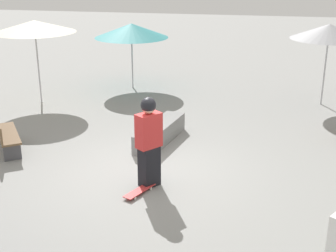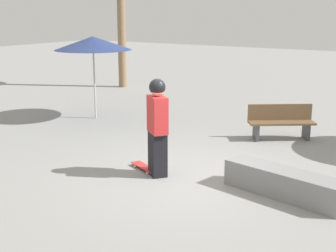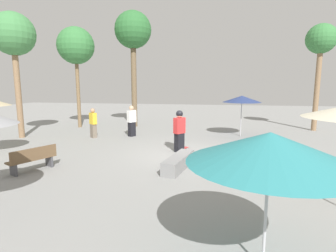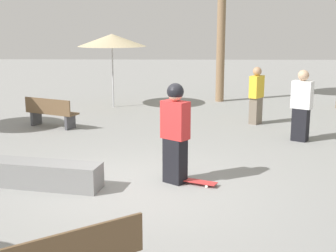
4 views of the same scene
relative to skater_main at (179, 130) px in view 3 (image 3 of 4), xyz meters
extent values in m
plane|color=gray|center=(0.49, 0.19, -1.01)|extent=(60.00, 60.00, 0.00)
cube|color=black|center=(0.00, 0.00, -0.59)|extent=(0.48, 0.46, 0.85)
cube|color=red|center=(0.00, 0.00, 0.19)|extent=(0.56, 0.53, 0.70)
sphere|color=beige|center=(0.00, 0.00, 0.68)|extent=(0.28, 0.28, 0.28)
sphere|color=black|center=(0.00, 0.00, 0.71)|extent=(0.31, 0.31, 0.31)
cube|color=red|center=(-0.39, 0.11, -0.95)|extent=(0.81, 0.51, 0.02)
cylinder|color=silver|center=(-0.65, 0.13, -0.99)|extent=(0.06, 0.05, 0.05)
cylinder|color=silver|center=(-0.58, 0.29, -0.99)|extent=(0.06, 0.05, 0.05)
cylinder|color=silver|center=(-0.19, -0.07, -0.99)|extent=(0.06, 0.05, 0.05)
cylinder|color=silver|center=(-0.13, 0.09, -0.99)|extent=(0.06, 0.05, 0.05)
cube|color=gray|center=(2.40, 0.30, -0.78)|extent=(2.21, 0.94, 0.47)
cube|color=#47474C|center=(1.63, 4.12, -0.81)|extent=(0.30, 0.37, 0.40)
cube|color=#47474C|center=(0.61, 3.40, -0.81)|extent=(0.30, 0.37, 0.40)
cube|color=brown|center=(1.12, 3.76, -0.59)|extent=(1.56, 1.29, 0.05)
cube|color=brown|center=(1.00, 3.92, -0.36)|extent=(1.32, 0.97, 0.40)
cube|color=#47474C|center=(4.12, -4.98, -0.81)|extent=(0.24, 0.39, 0.40)
cube|color=#47474C|center=(3.00, -4.44, -0.81)|extent=(0.24, 0.39, 0.40)
cube|color=brown|center=(3.56, -4.71, -0.59)|extent=(1.63, 1.09, 0.05)
cube|color=brown|center=(3.65, -4.53, -0.36)|extent=(1.46, 0.73, 0.40)
cylinder|color=#B7B7BC|center=(7.33, 2.38, 0.04)|extent=(0.05, 0.05, 2.10)
cone|color=teal|center=(7.33, 2.38, 1.02)|extent=(2.56, 2.56, 0.48)
cylinder|color=#B7B7BC|center=(-4.28, 3.05, 0.11)|extent=(0.05, 0.05, 2.25)
cone|color=navy|center=(-4.28, 3.05, 1.18)|extent=(2.20, 2.20, 0.38)
cylinder|color=brown|center=(-5.72, -7.98, 1.63)|extent=(0.25, 0.25, 5.29)
sphere|color=#387A3D|center=(-5.72, -7.98, 4.65)|extent=(2.51, 2.51, 2.51)
cylinder|color=brown|center=(-6.79, -4.22, 2.19)|extent=(0.38, 0.38, 6.40)
sphere|color=#2D6B33|center=(-6.79, -4.22, 5.77)|extent=(2.55, 2.55, 2.55)
cylinder|color=#896B4C|center=(-7.18, 8.02, 1.79)|extent=(0.32, 0.32, 5.60)
sphere|color=#387A3D|center=(-7.18, 8.02, 4.87)|extent=(1.86, 1.86, 1.86)
cylinder|color=#896B4C|center=(-1.62, -9.35, 1.68)|extent=(0.31, 0.31, 5.38)
sphere|color=#428447|center=(-1.62, -9.35, 4.72)|extent=(2.31, 2.31, 2.31)
cube|color=black|center=(-3.15, -3.25, -0.59)|extent=(0.47, 0.44, 0.84)
cube|color=white|center=(-3.15, -3.25, 0.17)|extent=(0.56, 0.50, 0.69)
sphere|color=tan|center=(-3.15, -3.25, 0.65)|extent=(0.27, 0.27, 0.27)
cube|color=#726656|center=(-2.34, -5.28, -0.62)|extent=(0.42, 0.44, 0.78)
cube|color=yellow|center=(-2.34, -5.28, 0.09)|extent=(0.49, 0.52, 0.65)
sphere|color=tan|center=(-2.34, -5.28, 0.54)|extent=(0.26, 0.26, 0.26)
camera|label=1|loc=(-8.39, -2.08, 3.40)|focal=50.00mm
camera|label=2|loc=(4.82, -7.08, 2.11)|focal=50.00mm
camera|label=3|loc=(11.42, 1.55, 1.96)|focal=28.00mm
camera|label=4|loc=(-0.06, 8.38, 1.93)|focal=50.00mm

